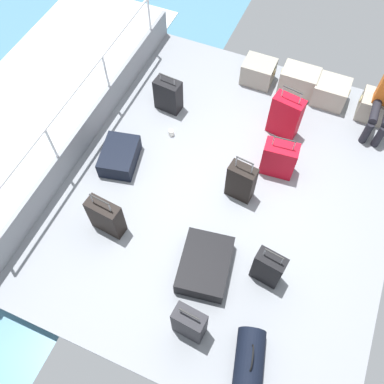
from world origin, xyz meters
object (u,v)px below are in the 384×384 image
at_px(suitcase_3, 205,265).
at_px(duffel_bag, 249,360).
at_px(suitcase_2, 241,182).
at_px(suitcase_5, 168,95).
at_px(cargo_crate_2, 331,92).
at_px(suitcase_6, 106,217).
at_px(cargo_crate_0, 258,72).
at_px(cargo_crate_1, 299,81).
at_px(paper_cup, 171,133).
at_px(suitcase_1, 279,159).
at_px(suitcase_7, 285,116).
at_px(suitcase_4, 268,268).
at_px(cargo_crate_3, 380,108).
at_px(suitcase_0, 120,156).
at_px(suitcase_8, 189,323).

distance_m(suitcase_3, duffel_bag, 1.18).
distance_m(suitcase_2, suitcase_5, 1.86).
bearing_deg(cargo_crate_2, suitcase_6, -122.27).
bearing_deg(cargo_crate_0, cargo_crate_1, 3.99).
distance_m(cargo_crate_2, paper_cup, 2.55).
distance_m(suitcase_1, duffel_bag, 2.61).
height_order(cargo_crate_2, suitcase_7, suitcase_7).
relative_size(suitcase_4, suitcase_5, 1.10).
relative_size(cargo_crate_1, suitcase_3, 0.69).
height_order(cargo_crate_3, suitcase_6, suitcase_6).
relative_size(suitcase_0, suitcase_8, 1.04).
distance_m(cargo_crate_1, suitcase_0, 3.04).
distance_m(suitcase_0, paper_cup, 0.87).
distance_m(suitcase_2, suitcase_6, 1.78).
relative_size(cargo_crate_2, duffel_bag, 0.78).
xyz_separation_m(suitcase_1, suitcase_5, (-1.88, 0.48, -0.01)).
distance_m(cargo_crate_1, paper_cup, 2.20).
height_order(cargo_crate_3, suitcase_4, suitcase_4).
height_order(suitcase_5, duffel_bag, suitcase_5).
bearing_deg(cargo_crate_0, suitcase_6, -105.58).
bearing_deg(suitcase_3, suitcase_0, 149.27).
distance_m(cargo_crate_0, suitcase_7, 1.12).
bearing_deg(suitcase_0, cargo_crate_2, 43.54).
bearing_deg(cargo_crate_2, cargo_crate_1, 176.40).
distance_m(cargo_crate_1, suitcase_4, 3.21).
distance_m(cargo_crate_2, suitcase_5, 2.50).
bearing_deg(suitcase_7, cargo_crate_2, 61.09).
height_order(suitcase_0, suitcase_8, suitcase_8).
relative_size(suitcase_4, duffel_bag, 1.05).
relative_size(cargo_crate_3, suitcase_7, 0.72).
bearing_deg(duffel_bag, cargo_crate_0, 107.20).
xyz_separation_m(cargo_crate_0, suitcase_4, (1.15, -3.13, 0.10)).
bearing_deg(suitcase_3, cargo_crate_0, 97.50).
bearing_deg(duffel_bag, paper_cup, 129.29).
xyz_separation_m(suitcase_2, suitcase_5, (-1.54, 1.06, -0.04)).
relative_size(cargo_crate_3, suitcase_5, 0.97).
bearing_deg(suitcase_2, suitcase_1, 58.80).
relative_size(cargo_crate_1, suitcase_4, 0.83).
relative_size(cargo_crate_1, suitcase_0, 0.82).
height_order(suitcase_4, duffel_bag, suitcase_4).
relative_size(suitcase_5, paper_cup, 6.51).
bearing_deg(paper_cup, suitcase_0, -122.34).
height_order(suitcase_3, duffel_bag, duffel_bag).
height_order(suitcase_3, suitcase_4, suitcase_4).
bearing_deg(duffel_bag, suitcase_3, 135.94).
xyz_separation_m(cargo_crate_2, suitcase_0, (-2.44, -2.32, -0.06)).
bearing_deg(suitcase_0, suitcase_5, 80.63).
bearing_deg(suitcase_3, suitcase_2, 88.96).
relative_size(suitcase_4, suitcase_7, 0.82).
xyz_separation_m(duffel_bag, paper_cup, (-2.10, 2.57, -0.11)).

